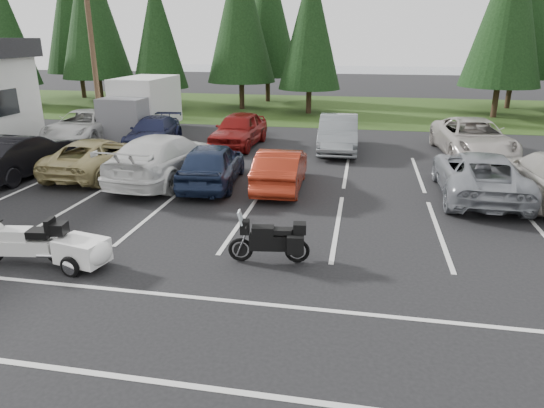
{
  "coord_description": "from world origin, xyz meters",
  "views": [
    {
      "loc": [
        3.73,
        -11.62,
        4.95
      ],
      "look_at": [
        1.63,
        -0.5,
        1.03
      ],
      "focal_mm": 32.0,
      "sensor_mm": 36.0,
      "label": 1
    }
  ],
  "objects_px": {
    "car_far_2": "(239,130)",
    "car_far_3": "(338,134)",
    "car_far_1": "(153,132)",
    "car_near_2": "(98,156)",
    "car_near_4": "(212,164)",
    "box_truck": "(139,107)",
    "car_near_6": "(479,174)",
    "car_near_1": "(20,155)",
    "car_far_0": "(84,126)",
    "car_near_5": "(281,169)",
    "cargo_trailer": "(83,254)",
    "adventure_motorcycle": "(269,237)",
    "touring_motorcycle": "(22,237)",
    "car_far_4": "(473,138)",
    "car_near_3": "(165,158)",
    "utility_pole": "(92,42)"
  },
  "relations": [
    {
      "from": "car_near_2",
      "to": "car_far_1",
      "type": "xyz_separation_m",
      "value": [
        -0.01,
        5.12,
        -0.01
      ]
    },
    {
      "from": "utility_pole",
      "to": "car_far_1",
      "type": "distance_m",
      "value": 6.04
    },
    {
      "from": "car_near_5",
      "to": "adventure_motorcycle",
      "type": "xyz_separation_m",
      "value": [
        0.71,
        -5.77,
        -0.06
      ]
    },
    {
      "from": "car_near_3",
      "to": "car_far_3",
      "type": "height_order",
      "value": "car_near_3"
    },
    {
      "from": "car_near_5",
      "to": "touring_motorcycle",
      "type": "height_order",
      "value": "car_near_5"
    },
    {
      "from": "car_far_3",
      "to": "adventure_motorcycle",
      "type": "xyz_separation_m",
      "value": [
        -0.87,
        -11.96,
        -0.17
      ]
    },
    {
      "from": "car_near_5",
      "to": "car_far_1",
      "type": "bearing_deg",
      "value": -40.41
    },
    {
      "from": "car_near_4",
      "to": "car_far_3",
      "type": "relative_size",
      "value": 0.93
    },
    {
      "from": "car_near_4",
      "to": "adventure_motorcycle",
      "type": "height_order",
      "value": "car_near_4"
    },
    {
      "from": "car_far_2",
      "to": "touring_motorcycle",
      "type": "relative_size",
      "value": 1.94
    },
    {
      "from": "car_near_1",
      "to": "car_far_4",
      "type": "bearing_deg",
      "value": -158.34
    },
    {
      "from": "car_near_1",
      "to": "car_near_4",
      "type": "distance_m",
      "value": 7.38
    },
    {
      "from": "car_near_1",
      "to": "car_far_0",
      "type": "relative_size",
      "value": 0.88
    },
    {
      "from": "car_near_4",
      "to": "car_far_3",
      "type": "xyz_separation_m",
      "value": [
        4.0,
        6.27,
        0.03
      ]
    },
    {
      "from": "box_truck",
      "to": "car_far_0",
      "type": "xyz_separation_m",
      "value": [
        -1.97,
        -2.13,
        -0.7
      ]
    },
    {
      "from": "box_truck",
      "to": "car_near_5",
      "type": "relative_size",
      "value": 1.34
    },
    {
      "from": "car_near_5",
      "to": "car_far_2",
      "type": "distance_m",
      "value": 7.03
    },
    {
      "from": "car_far_1",
      "to": "car_near_3",
      "type": "bearing_deg",
      "value": -68.1
    },
    {
      "from": "car_far_3",
      "to": "car_far_1",
      "type": "bearing_deg",
      "value": -178.72
    },
    {
      "from": "car_near_3",
      "to": "car_far_1",
      "type": "relative_size",
      "value": 1.26
    },
    {
      "from": "box_truck",
      "to": "utility_pole",
      "type": "bearing_deg",
      "value": -165.96
    },
    {
      "from": "box_truck",
      "to": "car_near_6",
      "type": "height_order",
      "value": "box_truck"
    },
    {
      "from": "car_near_3",
      "to": "adventure_motorcycle",
      "type": "distance_m",
      "value": 7.78
    },
    {
      "from": "car_near_2",
      "to": "car_near_4",
      "type": "height_order",
      "value": "car_near_4"
    },
    {
      "from": "car_near_4",
      "to": "car_far_3",
      "type": "distance_m",
      "value": 7.43
    },
    {
      "from": "car_far_2",
      "to": "cargo_trailer",
      "type": "distance_m",
      "value": 13.2
    },
    {
      "from": "car_far_2",
      "to": "car_near_5",
      "type": "bearing_deg",
      "value": -60.61
    },
    {
      "from": "cargo_trailer",
      "to": "adventure_motorcycle",
      "type": "bearing_deg",
      "value": 27.27
    },
    {
      "from": "car_far_0",
      "to": "car_near_5",
      "type": "bearing_deg",
      "value": -33.42
    },
    {
      "from": "car_far_2",
      "to": "car_far_3",
      "type": "distance_m",
      "value": 4.68
    },
    {
      "from": "car_near_6",
      "to": "car_far_4",
      "type": "relative_size",
      "value": 0.93
    },
    {
      "from": "car_far_0",
      "to": "adventure_motorcycle",
      "type": "height_order",
      "value": "car_far_0"
    },
    {
      "from": "car_near_3",
      "to": "utility_pole",
      "type": "bearing_deg",
      "value": -43.18
    },
    {
      "from": "car_near_2",
      "to": "car_near_3",
      "type": "relative_size",
      "value": 0.85
    },
    {
      "from": "box_truck",
      "to": "touring_motorcycle",
      "type": "relative_size",
      "value": 2.32
    },
    {
      "from": "car_near_3",
      "to": "car_near_6",
      "type": "bearing_deg",
      "value": -174.55
    },
    {
      "from": "car_far_3",
      "to": "car_near_1",
      "type": "bearing_deg",
      "value": -152.76
    },
    {
      "from": "utility_pole",
      "to": "car_far_1",
      "type": "bearing_deg",
      "value": -29.05
    },
    {
      "from": "touring_motorcycle",
      "to": "cargo_trailer",
      "type": "height_order",
      "value": "touring_motorcycle"
    },
    {
      "from": "touring_motorcycle",
      "to": "car_far_3",
      "type": "bearing_deg",
      "value": 56.4
    },
    {
      "from": "car_near_3",
      "to": "cargo_trailer",
      "type": "relative_size",
      "value": 3.72
    },
    {
      "from": "car_near_6",
      "to": "touring_motorcycle",
      "type": "xyz_separation_m",
      "value": [
        -11.22,
        -7.18,
        -0.08
      ]
    },
    {
      "from": "car_far_0",
      "to": "cargo_trailer",
      "type": "height_order",
      "value": "car_far_0"
    },
    {
      "from": "car_near_2",
      "to": "car_far_3",
      "type": "distance_m",
      "value": 10.37
    },
    {
      "from": "car_near_3",
      "to": "car_far_2",
      "type": "distance_m",
      "value": 6.21
    },
    {
      "from": "car_near_1",
      "to": "car_far_1",
      "type": "bearing_deg",
      "value": -113.4
    },
    {
      "from": "car_far_1",
      "to": "car_far_2",
      "type": "relative_size",
      "value": 0.99
    },
    {
      "from": "car_far_3",
      "to": "box_truck",
      "type": "bearing_deg",
      "value": 166.33
    },
    {
      "from": "car_near_5",
      "to": "cargo_trailer",
      "type": "distance_m",
      "value": 7.65
    },
    {
      "from": "car_near_2",
      "to": "car_far_3",
      "type": "bearing_deg",
      "value": -146.33
    }
  ]
}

